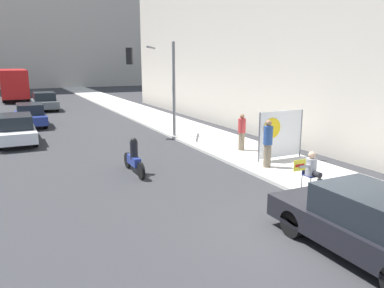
{
  "coord_description": "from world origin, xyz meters",
  "views": [
    {
      "loc": [
        -5.93,
        -5.85,
        3.99
      ],
      "look_at": [
        -0.61,
        4.99,
        1.33
      ],
      "focal_mm": 35.0,
      "sensor_mm": 36.0,
      "label": 1
    }
  ],
  "objects_px": {
    "seated_protester": "(312,170)",
    "car_on_road_nearest": "(16,129)",
    "protest_banner": "(280,134)",
    "car_on_road_midblock": "(30,115)",
    "motorcycle_on_road": "(134,158)",
    "parked_car_curbside": "(369,224)",
    "car_on_road_distant": "(44,101)",
    "traffic_light_pole": "(156,73)",
    "city_bus_on_road": "(14,82)",
    "pedestrian_behind": "(242,132)",
    "jogger_on_sidewalk": "(268,143)"
  },
  "relations": [
    {
      "from": "seated_protester",
      "to": "car_on_road_nearest",
      "type": "xyz_separation_m",
      "value": [
        -7.87,
        12.16,
        -0.06
      ]
    },
    {
      "from": "protest_banner",
      "to": "car_on_road_midblock",
      "type": "bearing_deg",
      "value": 121.5
    },
    {
      "from": "motorcycle_on_road",
      "to": "parked_car_curbside",
      "type": "bearing_deg",
      "value": -72.03
    },
    {
      "from": "seated_protester",
      "to": "car_on_road_distant",
      "type": "xyz_separation_m",
      "value": [
        -5.36,
        25.41,
        -0.03
      ]
    },
    {
      "from": "car_on_road_midblock",
      "to": "car_on_road_distant",
      "type": "xyz_separation_m",
      "value": [
        1.56,
        8.09,
        0.04
      ]
    },
    {
      "from": "protest_banner",
      "to": "motorcycle_on_road",
      "type": "distance_m",
      "value": 5.89
    },
    {
      "from": "car_on_road_distant",
      "to": "motorcycle_on_road",
      "type": "xyz_separation_m",
      "value": [
        1.18,
        -20.87,
        -0.19
      ]
    },
    {
      "from": "traffic_light_pole",
      "to": "city_bus_on_road",
      "type": "height_order",
      "value": "traffic_light_pole"
    },
    {
      "from": "motorcycle_on_road",
      "to": "car_on_road_midblock",
      "type": "bearing_deg",
      "value": 102.09
    },
    {
      "from": "seated_protester",
      "to": "traffic_light_pole",
      "type": "height_order",
      "value": "traffic_light_pole"
    },
    {
      "from": "seated_protester",
      "to": "parked_car_curbside",
      "type": "relative_size",
      "value": 0.28
    },
    {
      "from": "seated_protester",
      "to": "city_bus_on_road",
      "type": "height_order",
      "value": "city_bus_on_road"
    },
    {
      "from": "traffic_light_pole",
      "to": "car_on_road_nearest",
      "type": "height_order",
      "value": "traffic_light_pole"
    },
    {
      "from": "pedestrian_behind",
      "to": "car_on_road_distant",
      "type": "height_order",
      "value": "pedestrian_behind"
    },
    {
      "from": "pedestrian_behind",
      "to": "parked_car_curbside",
      "type": "height_order",
      "value": "pedestrian_behind"
    },
    {
      "from": "seated_protester",
      "to": "car_on_road_nearest",
      "type": "distance_m",
      "value": 14.49
    },
    {
      "from": "traffic_light_pole",
      "to": "car_on_road_distant",
      "type": "height_order",
      "value": "traffic_light_pole"
    },
    {
      "from": "pedestrian_behind",
      "to": "protest_banner",
      "type": "xyz_separation_m",
      "value": [
        0.47,
        -2.04,
        0.21
      ]
    },
    {
      "from": "car_on_road_distant",
      "to": "pedestrian_behind",
      "type": "bearing_deg",
      "value": -72.01
    },
    {
      "from": "pedestrian_behind",
      "to": "car_on_road_nearest",
      "type": "relative_size",
      "value": 0.37
    },
    {
      "from": "car_on_road_midblock",
      "to": "car_on_road_distant",
      "type": "bearing_deg",
      "value": 79.11
    },
    {
      "from": "pedestrian_behind",
      "to": "car_on_road_midblock",
      "type": "height_order",
      "value": "pedestrian_behind"
    },
    {
      "from": "pedestrian_behind",
      "to": "city_bus_on_road",
      "type": "height_order",
      "value": "city_bus_on_road"
    },
    {
      "from": "jogger_on_sidewalk",
      "to": "protest_banner",
      "type": "height_order",
      "value": "protest_banner"
    },
    {
      "from": "jogger_on_sidewalk",
      "to": "protest_banner",
      "type": "relative_size",
      "value": 0.83
    },
    {
      "from": "pedestrian_behind",
      "to": "protest_banner",
      "type": "bearing_deg",
      "value": -36.91
    },
    {
      "from": "car_on_road_nearest",
      "to": "city_bus_on_road",
      "type": "xyz_separation_m",
      "value": [
        0.5,
        24.4,
        1.12
      ]
    },
    {
      "from": "jogger_on_sidewalk",
      "to": "traffic_light_pole",
      "type": "relative_size",
      "value": 0.37
    },
    {
      "from": "pedestrian_behind",
      "to": "protest_banner",
      "type": "relative_size",
      "value": 0.75
    },
    {
      "from": "protest_banner",
      "to": "car_on_road_nearest",
      "type": "height_order",
      "value": "protest_banner"
    },
    {
      "from": "car_on_road_distant",
      "to": "city_bus_on_road",
      "type": "relative_size",
      "value": 0.41
    },
    {
      "from": "motorcycle_on_road",
      "to": "car_on_road_nearest",
      "type": "bearing_deg",
      "value": 115.81
    },
    {
      "from": "traffic_light_pole",
      "to": "car_on_road_distant",
      "type": "relative_size",
      "value": 1.14
    },
    {
      "from": "seated_protester",
      "to": "protest_banner",
      "type": "bearing_deg",
      "value": 57.69
    },
    {
      "from": "seated_protester",
      "to": "motorcycle_on_road",
      "type": "xyz_separation_m",
      "value": [
        -4.18,
        4.54,
        -0.22
      ]
    },
    {
      "from": "car_on_road_midblock",
      "to": "protest_banner",
      "type": "bearing_deg",
      "value": -58.5
    },
    {
      "from": "seated_protester",
      "to": "car_on_road_distant",
      "type": "bearing_deg",
      "value": 94.06
    },
    {
      "from": "jogger_on_sidewalk",
      "to": "pedestrian_behind",
      "type": "bearing_deg",
      "value": -78.04
    },
    {
      "from": "car_on_road_midblock",
      "to": "pedestrian_behind",
      "type": "bearing_deg",
      "value": -55.84
    },
    {
      "from": "car_on_road_nearest",
      "to": "protest_banner",
      "type": "bearing_deg",
      "value": -42.65
    },
    {
      "from": "car_on_road_midblock",
      "to": "motorcycle_on_road",
      "type": "height_order",
      "value": "car_on_road_midblock"
    },
    {
      "from": "jogger_on_sidewalk",
      "to": "protest_banner",
      "type": "bearing_deg",
      "value": -122.7
    },
    {
      "from": "jogger_on_sidewalk",
      "to": "city_bus_on_road",
      "type": "distance_m",
      "value": 34.7
    },
    {
      "from": "pedestrian_behind",
      "to": "car_on_road_midblock",
      "type": "relative_size",
      "value": 0.38
    },
    {
      "from": "jogger_on_sidewalk",
      "to": "traffic_light_pole",
      "type": "xyz_separation_m",
      "value": [
        -1.5,
        7.59,
        2.37
      ]
    },
    {
      "from": "protest_banner",
      "to": "city_bus_on_road",
      "type": "height_order",
      "value": "city_bus_on_road"
    },
    {
      "from": "car_on_road_nearest",
      "to": "motorcycle_on_road",
      "type": "xyz_separation_m",
      "value": [
        3.69,
        -7.62,
        -0.15
      ]
    },
    {
      "from": "car_on_road_distant",
      "to": "seated_protester",
      "type": "bearing_deg",
      "value": -78.08
    },
    {
      "from": "seated_protester",
      "to": "pedestrian_behind",
      "type": "height_order",
      "value": "pedestrian_behind"
    },
    {
      "from": "car_on_road_midblock",
      "to": "city_bus_on_road",
      "type": "bearing_deg",
      "value": 91.33
    }
  ]
}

